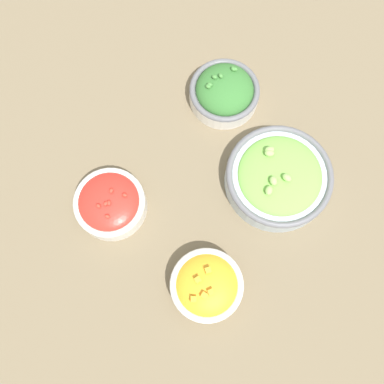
{
  "coord_description": "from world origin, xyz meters",
  "views": [
    {
      "loc": [
        -0.16,
        -0.14,
        0.79
      ],
      "look_at": [
        0.0,
        0.0,
        0.03
      ],
      "focal_mm": 40.0,
      "sensor_mm": 36.0,
      "label": 1
    }
  ],
  "objects_px": {
    "bowl_cherry_tomatoes": "(110,203)",
    "bowl_lettuce": "(279,177)",
    "bowl_broccoli": "(224,92)",
    "bowl_squash": "(207,285)"
  },
  "relations": [
    {
      "from": "bowl_cherry_tomatoes",
      "to": "bowl_lettuce",
      "type": "distance_m",
      "value": 0.31
    },
    {
      "from": "bowl_cherry_tomatoes",
      "to": "bowl_broccoli",
      "type": "bearing_deg",
      "value": -3.53
    },
    {
      "from": "bowl_cherry_tomatoes",
      "to": "bowl_lettuce",
      "type": "relative_size",
      "value": 0.66
    },
    {
      "from": "bowl_lettuce",
      "to": "bowl_cherry_tomatoes",
      "type": "bearing_deg",
      "value": 138.76
    },
    {
      "from": "bowl_squash",
      "to": "bowl_lettuce",
      "type": "xyz_separation_m",
      "value": [
        0.24,
        0.02,
        -0.0
      ]
    },
    {
      "from": "bowl_cherry_tomatoes",
      "to": "bowl_squash",
      "type": "xyz_separation_m",
      "value": [
        -0.0,
        -0.23,
        0.0
      ]
    },
    {
      "from": "bowl_cherry_tomatoes",
      "to": "bowl_lettuce",
      "type": "height_order",
      "value": "bowl_lettuce"
    },
    {
      "from": "bowl_broccoli",
      "to": "bowl_squash",
      "type": "bearing_deg",
      "value": -146.28
    },
    {
      "from": "bowl_cherry_tomatoes",
      "to": "bowl_broccoli",
      "type": "height_order",
      "value": "bowl_broccoli"
    },
    {
      "from": "bowl_squash",
      "to": "bowl_broccoli",
      "type": "distance_m",
      "value": 0.38
    }
  ]
}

